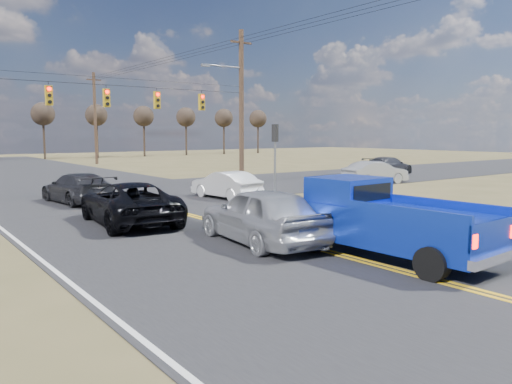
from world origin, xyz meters
TOP-DOWN VIEW (x-y plane):
  - ground at (0.00, 0.00)m, footprint 160.00×160.00m
  - road_main at (0.00, 10.00)m, footprint 14.00×120.00m
  - road_cross at (0.00, 18.00)m, footprint 120.00×12.00m
  - signal_gantry at (0.50, 17.79)m, footprint 19.60×4.83m
  - utility_poles at (0.00, 17.00)m, footprint 19.60×58.32m
  - treeline at (0.00, 26.96)m, footprint 87.00×117.80m
  - pickup_truck at (0.79, -0.40)m, footprint 2.48×5.75m
  - silver_suv at (-0.80, 3.02)m, footprint 2.68×5.42m
  - black_suv at (-2.74, 8.64)m, footprint 3.17×5.92m
  - white_car_queue at (4.23, 12.64)m, footprint 1.88×4.43m
  - dgrey_car_queue at (-2.53, 15.50)m, footprint 2.51×5.25m
  - cross_car_east_near at (16.50, 13.02)m, footprint 2.31×4.80m
  - cross_car_east_far at (23.05, 17.15)m, footprint 2.78×5.38m

SIDE VIEW (x-z plane):
  - ground at x=0.00m, z-range 0.00..0.00m
  - road_main at x=0.00m, z-range -0.01..0.01m
  - road_cross at x=0.00m, z-range -0.01..0.01m
  - white_car_queue at x=4.23m, z-range 0.00..1.42m
  - dgrey_car_queue at x=-2.53m, z-range 0.00..1.48m
  - cross_car_east_far at x=23.05m, z-range 0.00..1.49m
  - cross_car_east_near at x=16.50m, z-range 0.00..1.52m
  - black_suv at x=-2.74m, z-range 0.00..1.58m
  - silver_suv at x=-0.80m, z-range 0.00..1.78m
  - pickup_truck at x=0.79m, z-range -0.03..2.09m
  - signal_gantry at x=0.50m, z-range 0.06..10.06m
  - utility_poles at x=0.00m, z-range 0.23..10.23m
  - treeline at x=0.00m, z-range 2.00..9.40m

